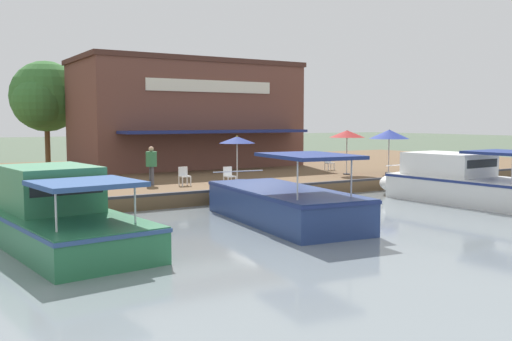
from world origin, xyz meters
TOP-DOWN VIEW (x-y plane):
  - ground_plane at (0.00, 0.00)m, footprint 220.00×220.00m
  - quay_deck at (-11.00, 0.00)m, footprint 22.00×56.00m
  - quay_edge_fender at (-0.10, 0.00)m, footprint 0.20×50.40m
  - waterfront_restaurant at (-13.14, 2.42)m, footprint 8.92×13.86m
  - patio_umbrella_mid_patio_right at (-2.52, 0.13)m, footprint 1.70×1.70m
  - patio_umbrella_mid_patio_left at (-2.38, 9.75)m, footprint 2.17×2.17m
  - patio_umbrella_back_row at (-3.10, 7.33)m, footprint 1.93×1.93m
  - cafe_chair_far_corner_seat at (-1.81, -0.70)m, footprint 0.45×0.45m
  - cafe_chair_facing_river at (-5.32, -8.97)m, footprint 0.58×0.58m
  - cafe_chair_under_first_umbrella at (-5.76, 8.24)m, footprint 0.50×0.50m
  - cafe_chair_mid_patio at (-2.84, -2.44)m, footprint 0.44×0.44m
  - person_mid_patio at (-3.77, -3.64)m, footprint 0.50×0.50m
  - motorboat_far_downstream at (4.06, -2.14)m, footprint 8.52×3.48m
  - motorboat_fourth_along at (4.36, 7.02)m, footprint 8.17×3.41m
  - motorboat_mid_row at (4.31, -9.62)m, footprint 7.97×3.62m
  - mooring_post at (-0.35, 13.67)m, footprint 0.22×0.22m
  - tree_downstream_bank at (-19.12, 0.69)m, footprint 4.90×4.67m
  - tree_upstream_bank at (-18.70, -5.25)m, footprint 4.90×4.66m

SIDE VIEW (x-z plane):
  - ground_plane at x=0.00m, z-range 0.00..0.00m
  - quay_deck at x=-11.00m, z-range 0.00..0.60m
  - quay_edge_fender at x=-0.10m, z-range 0.60..0.70m
  - motorboat_far_downstream at x=4.06m, z-range -0.48..1.93m
  - motorboat_mid_row at x=4.31m, z-range -0.23..1.94m
  - motorboat_fourth_along at x=4.36m, z-range -0.25..2.00m
  - cafe_chair_far_corner_seat at x=-1.81m, z-range 0.65..1.50m
  - cafe_chair_facing_river at x=-5.32m, z-range 0.65..1.50m
  - cafe_chair_under_first_umbrella at x=-5.76m, z-range 0.65..1.50m
  - cafe_chair_mid_patio at x=-2.84m, z-range 0.65..1.50m
  - mooring_post at x=-0.35m, z-range 0.61..1.58m
  - person_mid_patio at x=-3.77m, z-range 0.83..2.60m
  - patio_umbrella_mid_patio_right at x=-2.52m, z-range 1.50..3.74m
  - patio_umbrella_mid_patio_left at x=-2.38m, z-range 1.54..4.02m
  - patio_umbrella_back_row at x=-3.10m, z-range 1.58..4.03m
  - waterfront_restaurant at x=-13.14m, z-range 0.60..7.30m
  - tree_upstream_bank at x=-18.70m, z-range 1.58..8.44m
  - tree_downstream_bank at x=-19.12m, z-range 1.60..8.54m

